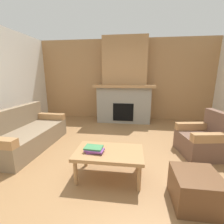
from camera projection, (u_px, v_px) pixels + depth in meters
name	position (u px, v px, depth m)	size (l,w,h in m)	color
ground	(116.00, 161.00, 2.84)	(9.00, 9.00, 0.00)	olive
wall_back_wood_panel	(125.00, 80.00, 5.42)	(6.00, 0.12, 2.70)	#A87A4C
fireplace	(124.00, 86.00, 5.10)	(1.90, 0.82, 2.70)	gray
couch	(26.00, 134.00, 3.32)	(0.91, 1.83, 0.85)	#847056
armchair	(204.00, 140.00, 3.01)	(0.87, 0.87, 0.85)	brown
coffee_table	(109.00, 154.00, 2.31)	(1.00, 0.60, 0.43)	#A87A4C
ottoman	(195.00, 189.00, 1.85)	(0.52, 0.52, 0.40)	brown
book_stack_near_edge	(94.00, 149.00, 2.27)	(0.30, 0.22, 0.07)	#7A3D84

